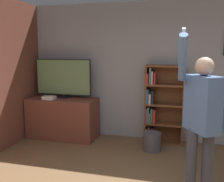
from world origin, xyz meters
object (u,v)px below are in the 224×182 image
(game_console, at_px, (49,98))
(person, at_px, (202,116))
(waste_bin, at_px, (152,141))
(television, at_px, (63,78))
(bookshelf, at_px, (160,105))

(game_console, height_order, person, person)
(person, bearing_deg, waste_bin, 172.46)
(television, relative_size, bookshelf, 0.78)
(television, xyz_separation_m, person, (2.55, -1.73, -0.18))
(television, bearing_deg, game_console, -128.23)
(waste_bin, bearing_deg, person, -63.41)
(game_console, bearing_deg, waste_bin, -1.96)
(bookshelf, xyz_separation_m, person, (0.62, -1.89, 0.31))
(person, xyz_separation_m, waste_bin, (-0.71, 1.41, -0.87))
(television, height_order, bookshelf, television)
(bookshelf, bearing_deg, television, -175.30)
(game_console, bearing_deg, bookshelf, 10.89)
(television, xyz_separation_m, waste_bin, (1.85, -0.32, -1.05))
(game_console, distance_m, person, 3.13)
(game_console, bearing_deg, television, 51.77)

